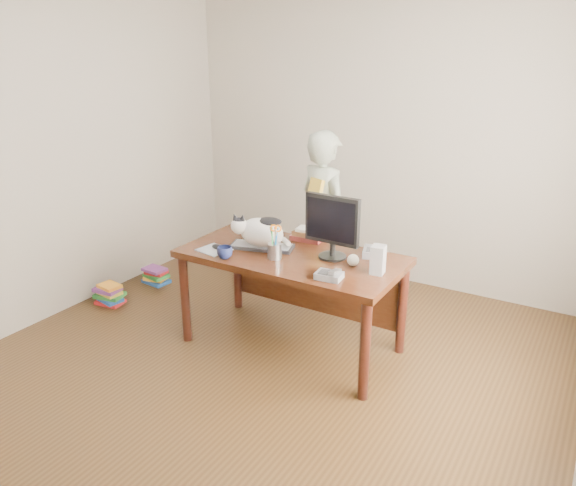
# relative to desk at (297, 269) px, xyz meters

# --- Properties ---
(room) EXTENTS (4.50, 4.50, 4.50)m
(room) POSITION_rel_desk_xyz_m (0.00, -0.68, 0.75)
(room) COLOR black
(room) RESTS_ON ground
(desk) EXTENTS (1.60, 0.80, 0.75)m
(desk) POSITION_rel_desk_xyz_m (0.00, 0.00, 0.00)
(desk) COLOR black
(desk) RESTS_ON ground
(keyboard) EXTENTS (0.50, 0.30, 0.03)m
(keyboard) POSITION_rel_desk_xyz_m (-0.25, -0.08, 0.16)
(keyboard) COLOR black
(keyboard) RESTS_ON desk
(cat) EXTENTS (0.45, 0.32, 0.26)m
(cat) POSITION_rel_desk_xyz_m (-0.27, -0.09, 0.28)
(cat) COLOR white
(cat) RESTS_ON keyboard
(monitor) EXTENTS (0.41, 0.20, 0.46)m
(monitor) POSITION_rel_desk_xyz_m (0.28, -0.01, 0.41)
(monitor) COLOR black
(monitor) RESTS_ON desk
(pen_cup) EXTENTS (0.12, 0.12, 0.25)m
(pen_cup) POSITION_rel_desk_xyz_m (-0.06, -0.21, 0.22)
(pen_cup) COLOR #929297
(pen_cup) RESTS_ON desk
(mousepad) EXTENTS (0.24, 0.23, 0.00)m
(mousepad) POSITION_rel_desk_xyz_m (-0.53, -0.30, 0.15)
(mousepad) COLOR silver
(mousepad) RESTS_ON desk
(mouse) EXTENTS (0.11, 0.08, 0.04)m
(mouse) POSITION_rel_desk_xyz_m (-0.51, -0.28, 0.17)
(mouse) COLOR black
(mouse) RESTS_ON mousepad
(coffee_mug) EXTENTS (0.15, 0.15, 0.09)m
(coffee_mug) POSITION_rel_desk_xyz_m (-0.36, -0.39, 0.19)
(coffee_mug) COLOR #0D1336
(coffee_mug) RESTS_ON desk
(phone) EXTENTS (0.18, 0.15, 0.08)m
(phone) POSITION_rel_desk_xyz_m (0.44, -0.34, 0.17)
(phone) COLOR slate
(phone) RESTS_ON desk
(speaker) EXTENTS (0.10, 0.11, 0.19)m
(speaker) POSITION_rel_desk_xyz_m (0.67, -0.09, 0.24)
(speaker) COLOR #9E9EA1
(speaker) RESTS_ON desk
(baseball) EXTENTS (0.08, 0.08, 0.08)m
(baseball) POSITION_rel_desk_xyz_m (0.47, -0.05, 0.19)
(baseball) COLOR white
(baseball) RESTS_ON desk
(book_stack) EXTENTS (0.25, 0.19, 0.09)m
(book_stack) POSITION_rel_desk_xyz_m (-0.05, 0.26, 0.19)
(book_stack) COLOR #4F1815
(book_stack) RESTS_ON desk
(calculator) EXTENTS (0.19, 0.22, 0.06)m
(calculator) POSITION_rel_desk_xyz_m (0.52, 0.20, 0.17)
(calculator) COLOR slate
(calculator) RESTS_ON desk
(person) EXTENTS (0.65, 0.55, 1.52)m
(person) POSITION_rel_desk_xyz_m (-0.17, 0.75, 0.16)
(person) COLOR silver
(person) RESTS_ON ground
(held_book) EXTENTS (0.17, 0.14, 0.20)m
(held_book) POSITION_rel_desk_xyz_m (-0.17, 0.58, 0.45)
(held_book) COLOR gold
(held_book) RESTS_ON person
(book_pile_a) EXTENTS (0.27, 0.22, 0.18)m
(book_pile_a) POSITION_rel_desk_xyz_m (-1.75, -0.28, -0.51)
(book_pile_a) COLOR red
(book_pile_a) RESTS_ON ground
(book_pile_b) EXTENTS (0.26, 0.20, 0.15)m
(book_pile_b) POSITION_rel_desk_xyz_m (-1.72, 0.27, -0.53)
(book_pile_b) COLOR #1A4B9D
(book_pile_b) RESTS_ON ground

